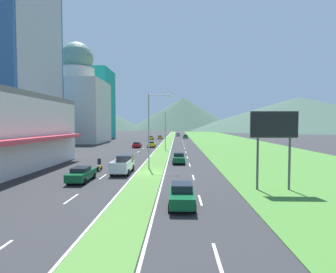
# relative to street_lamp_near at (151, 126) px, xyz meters

# --- Properties ---
(ground_plane) EXTENTS (600.00, 600.00, 0.00)m
(ground_plane) POSITION_rel_street_lamp_near_xyz_m (0.17, -3.40, -5.71)
(ground_plane) COLOR #2D2D30
(grass_median) EXTENTS (3.20, 240.00, 0.06)m
(grass_median) POSITION_rel_street_lamp_near_xyz_m (0.17, 56.60, -5.68)
(grass_median) COLOR #518438
(grass_median) RESTS_ON ground_plane
(grass_verge_right) EXTENTS (24.00, 240.00, 0.06)m
(grass_verge_right) POSITION_rel_street_lamp_near_xyz_m (20.77, 56.60, -5.68)
(grass_verge_right) COLOR #477F33
(grass_verge_right) RESTS_ON ground_plane
(lane_dash_left_1) EXTENTS (0.16, 2.80, 0.01)m
(lane_dash_left_1) POSITION_rel_street_lamp_near_xyz_m (-4.93, -14.55, -5.71)
(lane_dash_left_1) COLOR silver
(lane_dash_left_1) RESTS_ON ground_plane
(lane_dash_left_2) EXTENTS (0.16, 2.80, 0.01)m
(lane_dash_left_2) POSITION_rel_street_lamp_near_xyz_m (-4.93, -5.71, -5.71)
(lane_dash_left_2) COLOR silver
(lane_dash_left_2) RESTS_ON ground_plane
(lane_dash_left_3) EXTENTS (0.16, 2.80, 0.01)m
(lane_dash_left_3) POSITION_rel_street_lamp_near_xyz_m (-4.93, 3.14, -5.71)
(lane_dash_left_3) COLOR silver
(lane_dash_left_3) RESTS_ON ground_plane
(lane_dash_left_4) EXTENTS (0.16, 2.80, 0.01)m
(lane_dash_left_4) POSITION_rel_street_lamp_near_xyz_m (-4.93, 11.98, -5.71)
(lane_dash_left_4) COLOR silver
(lane_dash_left_4) RESTS_ON ground_plane
(lane_dash_left_5) EXTENTS (0.16, 2.80, 0.01)m
(lane_dash_left_5) POSITION_rel_street_lamp_near_xyz_m (-4.93, 20.83, -5.71)
(lane_dash_left_5) COLOR silver
(lane_dash_left_5) RESTS_ON ground_plane
(lane_dash_left_6) EXTENTS (0.16, 2.80, 0.01)m
(lane_dash_left_6) POSITION_rel_street_lamp_near_xyz_m (-4.93, 29.68, -5.71)
(lane_dash_left_6) COLOR silver
(lane_dash_left_6) RESTS_ON ground_plane
(lane_dash_left_7) EXTENTS (0.16, 2.80, 0.01)m
(lane_dash_left_7) POSITION_rel_street_lamp_near_xyz_m (-4.93, 38.52, -5.71)
(lane_dash_left_7) COLOR silver
(lane_dash_left_7) RESTS_ON ground_plane
(lane_dash_left_8) EXTENTS (0.16, 2.80, 0.01)m
(lane_dash_left_8) POSITION_rel_street_lamp_near_xyz_m (-4.93, 47.37, -5.71)
(lane_dash_left_8) COLOR silver
(lane_dash_left_8) RESTS_ON ground_plane
(lane_dash_left_9) EXTENTS (0.16, 2.80, 0.01)m
(lane_dash_left_9) POSITION_rel_street_lamp_near_xyz_m (-4.93, 56.22, -5.71)
(lane_dash_left_9) COLOR silver
(lane_dash_left_9) RESTS_ON ground_plane
(lane_dash_right_0) EXTENTS (0.16, 2.80, 0.01)m
(lane_dash_right_0) POSITION_rel_street_lamp_near_xyz_m (5.27, -23.40, -5.71)
(lane_dash_right_0) COLOR silver
(lane_dash_right_0) RESTS_ON ground_plane
(lane_dash_right_1) EXTENTS (0.16, 2.80, 0.01)m
(lane_dash_right_1) POSITION_rel_street_lamp_near_xyz_m (5.27, -14.55, -5.71)
(lane_dash_right_1) COLOR silver
(lane_dash_right_1) RESTS_ON ground_plane
(lane_dash_right_2) EXTENTS (0.16, 2.80, 0.01)m
(lane_dash_right_2) POSITION_rel_street_lamp_near_xyz_m (5.27, -5.71, -5.71)
(lane_dash_right_2) COLOR silver
(lane_dash_right_2) RESTS_ON ground_plane
(lane_dash_right_3) EXTENTS (0.16, 2.80, 0.01)m
(lane_dash_right_3) POSITION_rel_street_lamp_near_xyz_m (5.27, 3.14, -5.71)
(lane_dash_right_3) COLOR silver
(lane_dash_right_3) RESTS_ON ground_plane
(lane_dash_right_4) EXTENTS (0.16, 2.80, 0.01)m
(lane_dash_right_4) POSITION_rel_street_lamp_near_xyz_m (5.27, 11.98, -5.71)
(lane_dash_right_4) COLOR silver
(lane_dash_right_4) RESTS_ON ground_plane
(lane_dash_right_5) EXTENTS (0.16, 2.80, 0.01)m
(lane_dash_right_5) POSITION_rel_street_lamp_near_xyz_m (5.27, 20.83, -5.71)
(lane_dash_right_5) COLOR silver
(lane_dash_right_5) RESTS_ON ground_plane
(lane_dash_right_6) EXTENTS (0.16, 2.80, 0.01)m
(lane_dash_right_6) POSITION_rel_street_lamp_near_xyz_m (5.27, 29.68, -5.71)
(lane_dash_right_6) COLOR silver
(lane_dash_right_6) RESTS_ON ground_plane
(lane_dash_right_7) EXTENTS (0.16, 2.80, 0.01)m
(lane_dash_right_7) POSITION_rel_street_lamp_near_xyz_m (5.27, 38.52, -5.71)
(lane_dash_right_7) COLOR silver
(lane_dash_right_7) RESTS_ON ground_plane
(lane_dash_right_8) EXTENTS (0.16, 2.80, 0.01)m
(lane_dash_right_8) POSITION_rel_street_lamp_near_xyz_m (5.27, 47.37, -5.71)
(lane_dash_right_8) COLOR silver
(lane_dash_right_8) RESTS_ON ground_plane
(lane_dash_right_9) EXTENTS (0.16, 2.80, 0.01)m
(lane_dash_right_9) POSITION_rel_street_lamp_near_xyz_m (5.27, 56.22, -5.71)
(lane_dash_right_9) COLOR silver
(lane_dash_right_9) RESTS_ON ground_plane
(edge_line_median_left) EXTENTS (0.16, 240.00, 0.01)m
(edge_line_median_left) POSITION_rel_street_lamp_near_xyz_m (-1.58, 56.60, -5.71)
(edge_line_median_left) COLOR silver
(edge_line_median_left) RESTS_ON ground_plane
(edge_line_median_right) EXTENTS (0.16, 240.00, 0.01)m
(edge_line_median_right) POSITION_rel_street_lamp_near_xyz_m (1.92, 56.60, -5.71)
(edge_line_median_right) COLOR silver
(edge_line_median_right) RESTS_ON ground_plane
(domed_building) EXTENTS (17.45, 17.45, 32.34)m
(domed_building) POSITION_rel_street_lamp_near_xyz_m (-29.02, 49.71, 7.51)
(domed_building) COLOR beige
(domed_building) RESTS_ON ground_plane
(midrise_colored) EXTENTS (16.28, 16.28, 28.16)m
(midrise_colored) POSITION_rel_street_lamp_near_xyz_m (-32.01, 72.15, 8.37)
(midrise_colored) COLOR teal
(midrise_colored) RESTS_ON ground_plane
(hill_far_left) EXTENTS (127.78, 127.78, 32.38)m
(hill_far_left) POSITION_rel_street_lamp_near_xyz_m (-93.83, 234.54, 10.48)
(hill_far_left) COLOR #3D5647
(hill_far_left) RESTS_ON ground_plane
(hill_far_center) EXTENTS (121.18, 121.18, 35.59)m
(hill_far_center) POSITION_rel_street_lamp_near_xyz_m (9.46, 259.03, 12.08)
(hill_far_center) COLOR #3D5647
(hill_far_center) RESTS_ON ground_plane
(hill_far_right) EXTENTS (218.95, 218.95, 32.39)m
(hill_far_right) POSITION_rel_street_lamp_near_xyz_m (120.62, 223.68, 10.48)
(hill_far_right) COLOR #3D5647
(hill_far_right) RESTS_ON ground_plane
(street_lamp_near) EXTENTS (3.26, 0.42, 9.94)m
(street_lamp_near) POSITION_rel_street_lamp_near_xyz_m (0.00, 0.00, 0.00)
(street_lamp_near) COLOR #99999E
(street_lamp_near) RESTS_ON ground_plane
(street_lamp_mid) EXTENTS (3.43, 0.44, 8.75)m
(street_lamp_mid) POSITION_rel_street_lamp_near_xyz_m (0.29, 25.31, -0.60)
(street_lamp_mid) COLOR #99999E
(street_lamp_mid) RESTS_ON ground_plane
(billboard_roadside) EXTENTS (4.22, 0.28, 7.08)m
(billboard_roadside) POSITION_rel_street_lamp_near_xyz_m (12.07, -11.26, -0.34)
(billboard_roadside) COLOR #4C4C51
(billboard_roadside) RESTS_ON ground_plane
(car_0) EXTENTS (1.93, 4.18, 1.41)m
(car_0) POSITION_rel_street_lamp_near_xyz_m (-6.80, 31.20, -4.99)
(car_0) COLOR maroon
(car_0) RESTS_ON ground_plane
(car_1) EXTENTS (1.98, 4.58, 1.47)m
(car_1) POSITION_rel_street_lamp_near_xyz_m (3.76, 95.99, -4.95)
(car_1) COLOR slate
(car_1) RESTS_ON ground_plane
(car_2) EXTENTS (1.88, 4.25, 1.64)m
(car_2) POSITION_rel_street_lamp_near_xyz_m (3.81, -16.10, -4.90)
(car_2) COLOR #0C5128
(car_2) RESTS_ON ground_plane
(car_3) EXTENTS (1.90, 4.30, 1.51)m
(car_3) POSITION_rel_street_lamp_near_xyz_m (-3.24, 32.45, -4.95)
(car_3) COLOR yellow
(car_3) RESTS_ON ground_plane
(car_4) EXTENTS (1.92, 4.16, 1.48)m
(car_4) POSITION_rel_street_lamp_near_xyz_m (-3.47, 69.62, -4.96)
(car_4) COLOR #C6842D
(car_4) RESTS_ON ground_plane
(car_5) EXTENTS (1.94, 4.56, 1.51)m
(car_5) POSITION_rel_street_lamp_near_xyz_m (6.85, 76.36, -4.95)
(car_5) COLOR #0C5128
(car_5) RESTS_ON ground_plane
(car_6) EXTENTS (1.96, 4.31, 1.42)m
(car_6) POSITION_rel_street_lamp_near_xyz_m (-6.73, 65.68, -4.98)
(car_6) COLOR yellow
(car_6) RESTS_ON ground_plane
(car_7) EXTENTS (1.90, 4.57, 1.52)m
(car_7) POSITION_rel_street_lamp_near_xyz_m (-6.41, -8.35, -4.93)
(car_7) COLOR #0C5128
(car_7) RESTS_ON ground_plane
(car_8) EXTENTS (1.90, 4.29, 1.59)m
(car_8) POSITION_rel_street_lamp_near_xyz_m (3.69, 4.82, -4.91)
(car_8) COLOR #0C5128
(car_8) RESTS_ON ground_plane
(pickup_truck_0) EXTENTS (2.18, 5.40, 2.00)m
(pickup_truck_0) POSITION_rel_street_lamp_near_xyz_m (-3.12, -3.30, -4.73)
(pickup_truck_0) COLOR silver
(pickup_truck_0) RESTS_ON ground_plane
(motorcycle_rider) EXTENTS (0.36, 2.00, 1.80)m
(motorcycle_rider) POSITION_rel_street_lamp_near_xyz_m (-6.41, -2.14, -4.97)
(motorcycle_rider) COLOR black
(motorcycle_rider) RESTS_ON ground_plane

